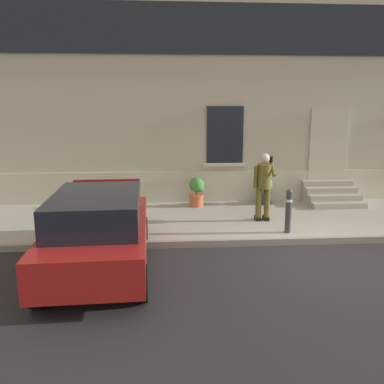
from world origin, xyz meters
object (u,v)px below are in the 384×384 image
at_px(hatchback_car_red, 99,229).
at_px(bollard_far_left, 105,212).
at_px(planter_charcoal, 265,189).
at_px(bollard_near_person, 289,209).
at_px(planter_cream, 126,192).
at_px(planter_terracotta, 197,191).
at_px(person_on_phone, 264,183).

bearing_deg(hatchback_car_red, bollard_far_left, 93.60).
height_order(bollard_far_left, planter_charcoal, bollard_far_left).
height_order(bollard_near_person, bollard_far_left, same).
height_order(hatchback_car_red, bollard_far_left, hatchback_car_red).
bearing_deg(planter_cream, bollard_near_person, -33.48).
distance_m(bollard_near_person, planter_terracotta, 3.29).
relative_size(bollard_near_person, person_on_phone, 0.60).
xyz_separation_m(bollard_near_person, bollard_far_left, (-4.19, 0.00, 0.00)).
distance_m(bollard_near_person, planter_charcoal, 2.81).
bearing_deg(planter_terracotta, planter_cream, -178.77).
height_order(bollard_near_person, planter_terracotta, bollard_near_person).
xyz_separation_m(hatchback_car_red, planter_terracotta, (2.19, 4.18, -0.18)).
height_order(hatchback_car_red, planter_terracotta, hatchback_car_red).
xyz_separation_m(bollard_far_left, planter_terracotta, (2.28, 2.67, -0.11)).
bearing_deg(bollard_near_person, person_on_phone, 109.30).
distance_m(hatchback_car_red, planter_terracotta, 4.72).
relative_size(planter_cream, planter_charcoal, 1.00).
distance_m(bollard_far_left, planter_terracotta, 3.51).
bearing_deg(planter_charcoal, person_on_phone, -105.50).
distance_m(bollard_far_left, planter_charcoal, 5.17).
distance_m(bollard_near_person, person_on_phone, 1.15).
bearing_deg(person_on_phone, hatchback_car_red, -130.53).
bearing_deg(planter_terracotta, bollard_near_person, -54.42).
height_order(person_on_phone, planter_charcoal, person_on_phone).
distance_m(hatchback_car_red, bollard_far_left, 1.51).
relative_size(bollard_near_person, planter_cream, 1.22).
xyz_separation_m(bollard_near_person, planter_cream, (-3.97, 2.63, -0.11)).
bearing_deg(planter_terracotta, hatchback_car_red, -117.61).
bearing_deg(planter_charcoal, bollard_far_left, -147.11).
xyz_separation_m(planter_cream, planter_charcoal, (4.12, 0.18, 0.00)).
relative_size(hatchback_car_red, planter_charcoal, 4.80).
xyz_separation_m(bollard_far_left, planter_charcoal, (4.34, 2.81, -0.11)).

